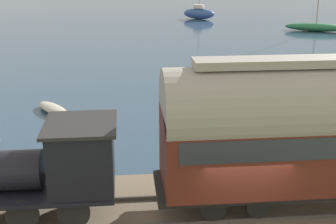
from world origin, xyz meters
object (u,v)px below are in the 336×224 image
passenger_coach (336,126)px  rowboat_far_out (53,109)px  sailboat_blue (199,13)px  steam_locomotive (41,166)px  sailboat_green (316,27)px  rowboat_off_pier (259,112)px

passenger_coach → rowboat_far_out: bearing=41.7°
sailboat_blue → steam_locomotive: bearing=-164.0°
passenger_coach → sailboat_blue: sailboat_blue is taller
steam_locomotive → sailboat_green: size_ratio=0.65×
rowboat_off_pier → sailboat_blue: bearing=-17.3°
sailboat_green → rowboat_far_out: sailboat_green is taller
sailboat_blue → sailboat_green: (-10.88, -10.97, -0.26)m
passenger_coach → sailboat_blue: 47.12m
steam_locomotive → sailboat_blue: size_ratio=0.82×
sailboat_blue → passenger_coach: bearing=-153.6°
steam_locomotive → rowboat_off_pier: size_ratio=2.80×
rowboat_far_out → rowboat_off_pier: size_ratio=1.44×
steam_locomotive → passenger_coach: size_ratio=0.53×
rowboat_off_pier → sailboat_green: bearing=-40.5°
sailboat_green → rowboat_far_out: 34.81m
rowboat_far_out → sailboat_green: bearing=11.9°
steam_locomotive → sailboat_green: (36.06, -23.16, -1.70)m
sailboat_blue → rowboat_off_pier: sailboat_blue is taller
rowboat_off_pier → steam_locomotive: bearing=122.7°
sailboat_blue → rowboat_far_out: bearing=-170.1°
sailboat_blue → sailboat_green: sailboat_green is taller
passenger_coach → rowboat_off_pier: size_ratio=5.30×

